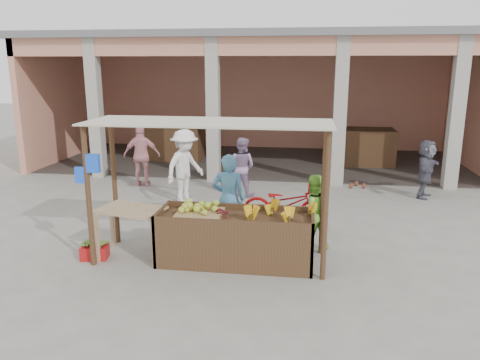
% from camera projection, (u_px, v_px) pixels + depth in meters
% --- Properties ---
extents(ground, '(60.00, 60.00, 0.00)m').
position_uv_depth(ground, '(207.00, 260.00, 8.06)').
color(ground, slate).
rests_on(ground, ground).
extents(market_building, '(14.40, 6.40, 4.20)m').
position_uv_depth(market_building, '(262.00, 82.00, 15.97)').
color(market_building, tan).
rests_on(market_building, ground).
extents(fruit_stall, '(2.60, 0.95, 0.80)m').
position_uv_depth(fruit_stall, '(236.00, 240.00, 7.89)').
color(fruit_stall, '#533621').
rests_on(fruit_stall, ground).
extents(stall_awning, '(4.09, 1.35, 2.39)m').
position_uv_depth(stall_awning, '(205.00, 146.00, 7.64)').
color(stall_awning, '#533621').
rests_on(stall_awning, ground).
extents(banana_heap, '(1.06, 0.58, 0.19)m').
position_uv_depth(banana_heap, '(279.00, 213.00, 7.71)').
color(banana_heap, yellow).
rests_on(banana_heap, fruit_stall).
extents(melon_tray, '(0.76, 0.66, 0.20)m').
position_uv_depth(melon_tray, '(200.00, 210.00, 7.88)').
color(melon_tray, '#A68355').
rests_on(melon_tray, fruit_stall).
extents(berry_heap, '(0.41, 0.33, 0.13)m').
position_uv_depth(berry_heap, '(220.00, 213.00, 7.84)').
color(berry_heap, maroon).
rests_on(berry_heap, fruit_stall).
extents(side_table, '(1.22, 0.95, 0.88)m').
position_uv_depth(side_table, '(131.00, 216.00, 8.05)').
color(side_table, tan).
rests_on(side_table, ground).
extents(papaya_pile, '(0.73, 0.42, 0.21)m').
position_uv_depth(papaya_pile, '(130.00, 203.00, 7.99)').
color(papaya_pile, '#4F8C2E').
rests_on(papaya_pile, side_table).
extents(red_crate, '(0.49, 0.39, 0.23)m').
position_uv_depth(red_crate, '(95.00, 252.00, 8.11)').
color(red_crate, '#B21315').
rests_on(red_crate, ground).
extents(plantain_bundle, '(0.33, 0.23, 0.07)m').
position_uv_depth(plantain_bundle, '(94.00, 244.00, 8.07)').
color(plantain_bundle, '#54822F').
rests_on(plantain_bundle, red_crate).
extents(produce_sacks, '(0.78, 0.73, 0.59)m').
position_uv_depth(produce_sacks, '(358.00, 177.00, 12.69)').
color(produce_sacks, maroon).
rests_on(produce_sacks, ground).
extents(vendor_blue, '(0.73, 0.57, 1.81)m').
position_uv_depth(vendor_blue, '(229.00, 196.00, 8.67)').
color(vendor_blue, '#5196C4').
rests_on(vendor_blue, ground).
extents(vendor_green, '(0.80, 0.64, 1.46)m').
position_uv_depth(vendor_green, '(312.00, 210.00, 8.41)').
color(vendor_green, '#83D140').
rests_on(vendor_green, ground).
extents(motorcycle, '(0.68, 1.87, 0.97)m').
position_uv_depth(motorcycle, '(285.00, 203.00, 9.66)').
color(motorcycle, '#97090A').
rests_on(motorcycle, ground).
extents(shopper_a, '(1.15, 1.38, 1.93)m').
position_uv_depth(shopper_a, '(185.00, 163.00, 11.23)').
color(shopper_a, white).
rests_on(shopper_a, ground).
extents(shopper_b, '(1.14, 0.73, 1.82)m').
position_uv_depth(shopper_b, '(142.00, 153.00, 12.78)').
color(shopper_b, pink).
rests_on(shopper_b, ground).
extents(shopper_d, '(1.10, 1.55, 1.55)m').
position_uv_depth(shopper_d, '(426.00, 167.00, 11.68)').
color(shopper_d, '#51505E').
rests_on(shopper_d, ground).
extents(shopper_f, '(0.90, 0.69, 1.64)m').
position_uv_depth(shopper_f, '(242.00, 164.00, 11.87)').
color(shopper_f, '#9B7EA5').
rests_on(shopper_f, ground).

